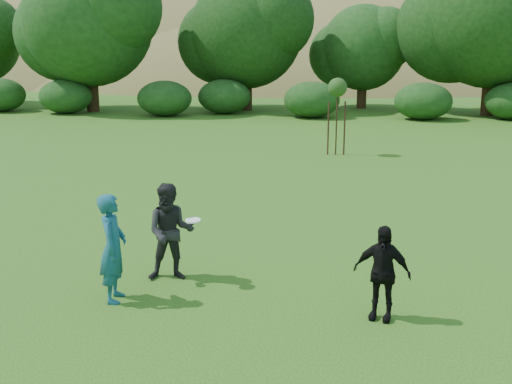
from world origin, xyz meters
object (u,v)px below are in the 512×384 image
Objects in this scene: sapling at (337,90)px; player_teal at (113,248)px; player_black at (382,273)px; player_grey at (171,232)px.

player_teal is at bearing -103.63° from sapling.
player_teal is 4.32m from player_black.
player_grey is 13.68m from sapling.
player_black is (4.31, -0.17, -0.15)m from player_teal.
player_teal is 1.03× the size of player_grey.
player_grey is 1.17× the size of player_black.
player_black is at bearing -29.85° from player_grey.
player_black is at bearing -100.06° from player_teal.
player_teal is 14.85m from sapling.
player_teal is 1.20× the size of player_black.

